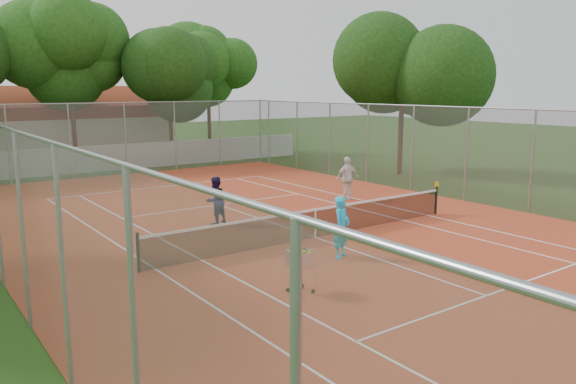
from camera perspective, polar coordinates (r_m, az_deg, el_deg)
ground at (r=18.27m, az=2.77°, el=-4.71°), size 120.00×120.00×0.00m
court_pad at (r=18.27m, az=2.77°, el=-4.68°), size 18.00×34.00×0.02m
court_lines at (r=18.27m, az=2.77°, el=-4.64°), size 10.98×23.78×0.01m
tennis_net at (r=18.15m, az=2.79°, el=-3.15°), size 11.88×0.10×0.98m
perimeter_fence at (r=17.85m, az=2.83°, el=1.50°), size 18.00×34.00×4.00m
boundary_wall at (r=34.79m, az=-17.20°, el=3.38°), size 26.00×0.30×1.50m
clubhouse at (r=43.77m, az=-24.09°, el=6.22°), size 16.40×9.00×4.40m
tropical_trees at (r=37.41m, az=-19.08°, el=10.27°), size 29.00×19.00×10.00m
player_near at (r=16.03m, az=5.48°, el=-3.57°), size 0.76×0.65×1.77m
player_far_left at (r=20.01m, az=-7.40°, el=-0.88°), size 0.97×0.85×1.70m
player_far_right at (r=24.32m, az=6.07°, el=1.39°), size 1.17×0.67×1.88m
ball_hopper at (r=13.30m, az=1.28°, el=-7.93°), size 0.64×0.64×1.14m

